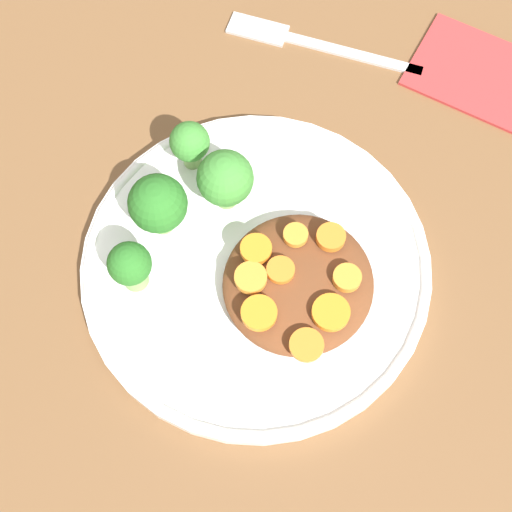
% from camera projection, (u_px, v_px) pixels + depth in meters
% --- Properties ---
extents(ground_plane, '(4.00, 4.00, 0.00)m').
position_uv_depth(ground_plane, '(256.00, 270.00, 0.56)').
color(ground_plane, brown).
extents(plate, '(0.27, 0.27, 0.02)m').
position_uv_depth(plate, '(256.00, 266.00, 0.56)').
color(plate, white).
rests_on(plate, ground_plane).
extents(stew_mound, '(0.11, 0.11, 0.03)m').
position_uv_depth(stew_mound, '(298.00, 283.00, 0.53)').
color(stew_mound, brown).
rests_on(stew_mound, plate).
extents(broccoli_floret_0, '(0.03, 0.03, 0.05)m').
position_uv_depth(broccoli_floret_0, '(190.00, 143.00, 0.56)').
color(broccoli_floret_0, '#7FA85B').
rests_on(broccoli_floret_0, plate).
extents(broccoli_floret_1, '(0.05, 0.05, 0.06)m').
position_uv_depth(broccoli_floret_1, '(158.00, 205.00, 0.53)').
color(broccoli_floret_1, '#7FA85B').
rests_on(broccoli_floret_1, plate).
extents(broccoli_floret_2, '(0.04, 0.04, 0.06)m').
position_uv_depth(broccoli_floret_2, '(225.00, 179.00, 0.54)').
color(broccoli_floret_2, '#759E51').
rests_on(broccoli_floret_2, plate).
extents(broccoli_floret_3, '(0.03, 0.03, 0.05)m').
position_uv_depth(broccoli_floret_3, '(130.00, 266.00, 0.52)').
color(broccoli_floret_3, '#759E51').
rests_on(broccoli_floret_3, plate).
extents(carrot_slice_0, '(0.02, 0.02, 0.01)m').
position_uv_depth(carrot_slice_0, '(251.00, 278.00, 0.52)').
color(carrot_slice_0, orange).
rests_on(carrot_slice_0, stew_mound).
extents(carrot_slice_1, '(0.02, 0.02, 0.01)m').
position_uv_depth(carrot_slice_1, '(296.00, 235.00, 0.53)').
color(carrot_slice_1, orange).
rests_on(carrot_slice_1, stew_mound).
extents(carrot_slice_2, '(0.02, 0.02, 0.01)m').
position_uv_depth(carrot_slice_2, '(331.00, 237.00, 0.53)').
color(carrot_slice_2, orange).
rests_on(carrot_slice_2, stew_mound).
extents(carrot_slice_3, '(0.02, 0.02, 0.00)m').
position_uv_depth(carrot_slice_3, '(307.00, 345.00, 0.50)').
color(carrot_slice_3, orange).
rests_on(carrot_slice_3, stew_mound).
extents(carrot_slice_4, '(0.02, 0.02, 0.01)m').
position_uv_depth(carrot_slice_4, '(283.00, 267.00, 0.52)').
color(carrot_slice_4, orange).
rests_on(carrot_slice_4, stew_mound).
extents(carrot_slice_5, '(0.03, 0.03, 0.01)m').
position_uv_depth(carrot_slice_5, '(259.00, 313.00, 0.51)').
color(carrot_slice_5, orange).
rests_on(carrot_slice_5, stew_mound).
extents(carrot_slice_6, '(0.03, 0.03, 0.01)m').
position_uv_depth(carrot_slice_6, '(330.00, 313.00, 0.51)').
color(carrot_slice_6, orange).
rests_on(carrot_slice_6, stew_mound).
extents(carrot_slice_7, '(0.02, 0.02, 0.01)m').
position_uv_depth(carrot_slice_7, '(347.00, 278.00, 0.52)').
color(carrot_slice_7, orange).
rests_on(carrot_slice_7, stew_mound).
extents(carrot_slice_8, '(0.02, 0.02, 0.01)m').
position_uv_depth(carrot_slice_8, '(257.00, 243.00, 0.53)').
color(carrot_slice_8, orange).
rests_on(carrot_slice_8, stew_mound).
extents(fork, '(0.17, 0.09, 0.01)m').
position_uv_depth(fork, '(305.00, 40.00, 0.65)').
color(fork, silver).
rests_on(fork, ground_plane).
extents(napkin, '(0.16, 0.12, 0.01)m').
position_uv_depth(napkin, '(490.00, 77.00, 0.63)').
color(napkin, '#B73333').
rests_on(napkin, ground_plane).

